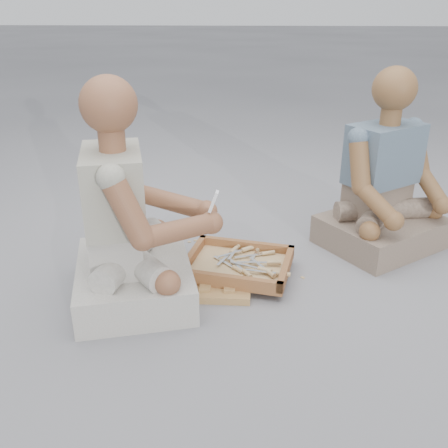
# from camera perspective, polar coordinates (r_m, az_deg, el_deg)

# --- Properties ---
(ground) EXTENTS (60.00, 60.00, 0.00)m
(ground) POSITION_cam_1_polar(r_m,az_deg,el_deg) (2.42, 0.10, -7.57)
(ground) COLOR gray
(ground) RESTS_ON ground
(carved_panel) EXTENTS (0.54, 0.36, 0.04)m
(carved_panel) POSITION_cam_1_polar(r_m,az_deg,el_deg) (2.46, -3.16, -6.52)
(carved_panel) COLOR olive
(carved_panel) RESTS_ON ground
(tool_tray) EXTENTS (0.59, 0.50, 0.07)m
(tool_tray) POSITION_cam_1_polar(r_m,az_deg,el_deg) (2.52, 1.60, -4.71)
(tool_tray) COLOR brown
(tool_tray) RESTS_ON carved_panel
(chisel_0) EXTENTS (0.21, 0.11, 0.02)m
(chisel_0) POSITION_cam_1_polar(r_m,az_deg,el_deg) (2.45, 4.21, -5.14)
(chisel_0) COLOR white
(chisel_0) RESTS_ON tool_tray
(chisel_1) EXTENTS (0.16, 0.17, 0.02)m
(chisel_1) POSITION_cam_1_polar(r_m,az_deg,el_deg) (2.47, 1.27, -5.06)
(chisel_1) COLOR white
(chisel_1) RESTS_ON tool_tray
(chisel_2) EXTENTS (0.13, 0.20, 0.02)m
(chisel_2) POSITION_cam_1_polar(r_m,az_deg,el_deg) (2.44, 5.00, -5.38)
(chisel_2) COLOR white
(chisel_2) RESTS_ON tool_tray
(chisel_3) EXTENTS (0.07, 0.22, 0.02)m
(chisel_3) POSITION_cam_1_polar(r_m,az_deg,el_deg) (2.66, 3.92, -2.87)
(chisel_3) COLOR white
(chisel_3) RESTS_ON tool_tray
(chisel_4) EXTENTS (0.22, 0.03, 0.02)m
(chisel_4) POSITION_cam_1_polar(r_m,az_deg,el_deg) (2.51, 5.22, -4.41)
(chisel_4) COLOR white
(chisel_4) RESTS_ON tool_tray
(chisel_5) EXTENTS (0.21, 0.09, 0.02)m
(chisel_5) POSITION_cam_1_polar(r_m,az_deg,el_deg) (2.61, 4.63, -3.38)
(chisel_5) COLOR white
(chisel_5) RESTS_ON tool_tray
(chisel_6) EXTENTS (0.08, 0.22, 0.02)m
(chisel_6) POSITION_cam_1_polar(r_m,az_deg,el_deg) (2.67, 1.67, -2.52)
(chisel_6) COLOR white
(chisel_6) RESTS_ON tool_tray
(chisel_7) EXTENTS (0.10, 0.21, 0.02)m
(chisel_7) POSITION_cam_1_polar(r_m,az_deg,el_deg) (2.62, 0.90, -3.19)
(chisel_7) COLOR white
(chisel_7) RESTS_ON tool_tray
(chisel_8) EXTENTS (0.22, 0.06, 0.02)m
(chisel_8) POSITION_cam_1_polar(r_m,az_deg,el_deg) (2.42, 6.26, -5.63)
(chisel_8) COLOR white
(chisel_8) RESTS_ON tool_tray
(chisel_9) EXTENTS (0.19, 0.14, 0.02)m
(chisel_9) POSITION_cam_1_polar(r_m,az_deg,el_deg) (2.63, 2.30, -2.93)
(chisel_9) COLOR white
(chisel_9) RESTS_ON tool_tray
(chisel_10) EXTENTS (0.13, 0.20, 0.02)m
(chisel_10) POSITION_cam_1_polar(r_m,az_deg,el_deg) (2.43, 2.36, -5.47)
(chisel_10) COLOR white
(chisel_10) RESTS_ON tool_tray
(wood_chip_0) EXTENTS (0.02, 0.02, 0.00)m
(wood_chip_0) POSITION_cam_1_polar(r_m,az_deg,el_deg) (2.48, 3.13, -6.75)
(wood_chip_0) COLOR tan
(wood_chip_0) RESTS_ON ground
(wood_chip_1) EXTENTS (0.02, 0.02, 0.00)m
(wood_chip_1) POSITION_cam_1_polar(r_m,az_deg,el_deg) (2.80, 5.66, -3.00)
(wood_chip_1) COLOR tan
(wood_chip_1) RESTS_ON ground
(wood_chip_2) EXTENTS (0.02, 0.02, 0.00)m
(wood_chip_2) POSITION_cam_1_polar(r_m,az_deg,el_deg) (2.53, 1.95, -5.97)
(wood_chip_2) COLOR tan
(wood_chip_2) RESTS_ON ground
(wood_chip_3) EXTENTS (0.02, 0.02, 0.00)m
(wood_chip_3) POSITION_cam_1_polar(r_m,az_deg,el_deg) (2.65, -1.24, -4.53)
(wood_chip_3) COLOR tan
(wood_chip_3) RESTS_ON ground
(wood_chip_4) EXTENTS (0.02, 0.02, 0.00)m
(wood_chip_4) POSITION_cam_1_polar(r_m,az_deg,el_deg) (2.55, 8.98, -6.06)
(wood_chip_4) COLOR tan
(wood_chip_4) RESTS_ON ground
(wood_chip_5) EXTENTS (0.02, 0.02, 0.00)m
(wood_chip_5) POSITION_cam_1_polar(r_m,az_deg,el_deg) (2.90, -3.28, -1.88)
(wood_chip_5) COLOR tan
(wood_chip_5) RESTS_ON ground
(wood_chip_6) EXTENTS (0.02, 0.02, 0.00)m
(wood_chip_6) POSITION_cam_1_polar(r_m,az_deg,el_deg) (2.74, -0.54, -3.52)
(wood_chip_6) COLOR tan
(wood_chip_6) RESTS_ON ground
(wood_chip_7) EXTENTS (0.02, 0.02, 0.00)m
(wood_chip_7) POSITION_cam_1_polar(r_m,az_deg,el_deg) (2.35, -4.84, -8.63)
(wood_chip_7) COLOR tan
(wood_chip_7) RESTS_ON ground
(wood_chip_8) EXTENTS (0.02, 0.02, 0.00)m
(wood_chip_8) POSITION_cam_1_polar(r_m,az_deg,el_deg) (2.89, -3.98, -2.03)
(wood_chip_8) COLOR tan
(wood_chip_8) RESTS_ON ground
(wood_chip_9) EXTENTS (0.02, 0.02, 0.00)m
(wood_chip_9) POSITION_cam_1_polar(r_m,az_deg,el_deg) (2.60, 3.95, -5.14)
(wood_chip_9) COLOR tan
(wood_chip_9) RESTS_ON ground
(craftsman) EXTENTS (0.75, 0.76, 1.01)m
(craftsman) POSITION_cam_1_polar(r_m,az_deg,el_deg) (2.27, -10.79, -0.47)
(craftsman) COLOR #BCB6AE
(craftsman) RESTS_ON ground
(companion) EXTENTS (0.80, 0.77, 0.98)m
(companion) POSITION_cam_1_polar(r_m,az_deg,el_deg) (2.88, 17.93, 3.75)
(companion) COLOR gray
(companion) RESTS_ON ground
(mobile_phone) EXTENTS (0.05, 0.04, 0.10)m
(mobile_phone) POSITION_cam_1_polar(r_m,az_deg,el_deg) (2.18, -1.20, 2.61)
(mobile_phone) COLOR white
(mobile_phone) RESTS_ON craftsman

